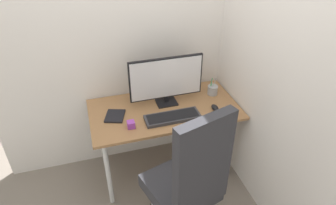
{
  "coord_description": "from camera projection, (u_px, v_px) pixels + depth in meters",
  "views": [
    {
      "loc": [
        -0.59,
        -2.06,
        2.2
      ],
      "look_at": [
        0.01,
        -0.07,
        0.82
      ],
      "focal_mm": 32.3,
      "sensor_mm": 36.0,
      "label": 1
    }
  ],
  "objects": [
    {
      "name": "mouse",
      "position": [
        215.0,
        108.0,
        2.58
      ],
      "size": [
        0.06,
        0.1,
        0.04
      ],
      "primitive_type": "ellipsoid",
      "rotation": [
        0.0,
        0.0,
        0.04
      ],
      "color": "black",
      "rests_on": "desk"
    },
    {
      "name": "keyboard",
      "position": [
        173.0,
        117.0,
        2.47
      ],
      "size": [
        0.46,
        0.16,
        0.03
      ],
      "color": "#333338",
      "rests_on": "desk"
    },
    {
      "name": "desk",
      "position": [
        164.0,
        116.0,
        2.65
      ],
      "size": [
        1.28,
        0.67,
        0.72
      ],
      "color": "#996B42",
      "rests_on": "ground_plane"
    },
    {
      "name": "desk_clamp_accessory",
      "position": [
        131.0,
        125.0,
        2.37
      ],
      "size": [
        0.06,
        0.06,
        0.06
      ],
      "primitive_type": "cube",
      "color": "purple",
      "rests_on": "desk"
    },
    {
      "name": "notebook",
      "position": [
        115.0,
        116.0,
        2.5
      ],
      "size": [
        0.2,
        0.22,
        0.02
      ],
      "primitive_type": "cube",
      "rotation": [
        0.0,
        0.0,
        -0.33
      ],
      "color": "black",
      "rests_on": "desk"
    },
    {
      "name": "wall_side_right",
      "position": [
        260.0,
        34.0,
        2.21
      ],
      "size": [
        0.04,
        2.25,
        2.8
      ],
      "primitive_type": "cube",
      "color": "white",
      "rests_on": "ground_plane"
    },
    {
      "name": "wall_back",
      "position": [
        152.0,
        18.0,
        2.52
      ],
      "size": [
        2.86,
        0.04,
        2.8
      ],
      "primitive_type": "cube",
      "color": "white",
      "rests_on": "ground_plane"
    },
    {
      "name": "ground_plane",
      "position": [
        165.0,
        168.0,
        3.0
      ],
      "size": [
        8.0,
        8.0,
        0.0
      ],
      "primitive_type": "plane",
      "color": "slate"
    },
    {
      "name": "pen_holder",
      "position": [
        213.0,
        90.0,
        2.78
      ],
      "size": [
        0.09,
        0.09,
        0.16
      ],
      "color": "#9EA0A5",
      "rests_on": "desk"
    },
    {
      "name": "monitor",
      "position": [
        166.0,
        79.0,
        2.55
      ],
      "size": [
        0.64,
        0.14,
        0.43
      ],
      "color": "black",
      "rests_on": "desk"
    },
    {
      "name": "office_chair",
      "position": [
        189.0,
        181.0,
        2.05
      ],
      "size": [
        0.59,
        0.59,
        1.23
      ],
      "color": "black",
      "rests_on": "ground_plane"
    }
  ]
}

